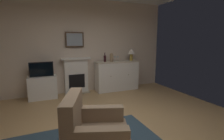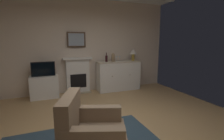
{
  "view_description": "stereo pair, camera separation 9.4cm",
  "coord_description": "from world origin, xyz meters",
  "px_view_note": "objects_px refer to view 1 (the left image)",
  "views": [
    {
      "loc": [
        -1.22,
        -2.5,
        1.6
      ],
      "look_at": [
        0.13,
        0.69,
        1.0
      ],
      "focal_mm": 27.03,
      "sensor_mm": 36.0,
      "label": 1
    },
    {
      "loc": [
        -1.13,
        -2.54,
        1.6
      ],
      "look_at": [
        0.13,
        0.69,
        1.0
      ],
      "focal_mm": 27.03,
      "sensor_mm": 36.0,
      "label": 2
    }
  ],
  "objects_px": {
    "fireplace_unit": "(76,76)",
    "wine_bottle": "(105,58)",
    "framed_picture": "(75,40)",
    "wine_glass_left": "(115,58)",
    "wine_glass_center": "(118,57)",
    "armchair": "(94,134)",
    "table_lamp": "(131,52)",
    "tv_cabinet": "(43,87)",
    "vase_decorative": "(112,57)",
    "sideboard_cabinet": "(117,76)",
    "tv_set": "(41,69)"
  },
  "relations": [
    {
      "from": "vase_decorative",
      "to": "wine_glass_left",
      "type": "bearing_deg",
      "value": 14.99
    },
    {
      "from": "table_lamp",
      "to": "armchair",
      "type": "relative_size",
      "value": 0.39
    },
    {
      "from": "framed_picture",
      "to": "wine_glass_left",
      "type": "height_order",
      "value": "framed_picture"
    },
    {
      "from": "table_lamp",
      "to": "vase_decorative",
      "type": "bearing_deg",
      "value": -176.12
    },
    {
      "from": "table_lamp",
      "to": "wine_bottle",
      "type": "bearing_deg",
      "value": -179.65
    },
    {
      "from": "table_lamp",
      "to": "tv_cabinet",
      "type": "height_order",
      "value": "table_lamp"
    },
    {
      "from": "wine_bottle",
      "to": "tv_cabinet",
      "type": "relative_size",
      "value": 0.39
    },
    {
      "from": "wine_glass_center",
      "to": "armchair",
      "type": "bearing_deg",
      "value": -120.12
    },
    {
      "from": "fireplace_unit",
      "to": "vase_decorative",
      "type": "bearing_deg",
      "value": -11.81
    },
    {
      "from": "framed_picture",
      "to": "vase_decorative",
      "type": "relative_size",
      "value": 1.96
    },
    {
      "from": "tv_set",
      "to": "armchair",
      "type": "relative_size",
      "value": 0.61
    },
    {
      "from": "fireplace_unit",
      "to": "wine_bottle",
      "type": "distance_m",
      "value": 1.03
    },
    {
      "from": "wine_glass_center",
      "to": "armchair",
      "type": "distance_m",
      "value": 3.5
    },
    {
      "from": "framed_picture",
      "to": "armchair",
      "type": "distance_m",
      "value": 3.45
    },
    {
      "from": "tv_cabinet",
      "to": "sideboard_cabinet",
      "type": "bearing_deg",
      "value": -0.38
    },
    {
      "from": "tv_cabinet",
      "to": "tv_set",
      "type": "bearing_deg",
      "value": -90.0
    },
    {
      "from": "fireplace_unit",
      "to": "wine_glass_center",
      "type": "bearing_deg",
      "value": -7.27
    },
    {
      "from": "sideboard_cabinet",
      "to": "wine_glass_left",
      "type": "distance_m",
      "value": 0.6
    },
    {
      "from": "table_lamp",
      "to": "tv_set",
      "type": "bearing_deg",
      "value": -179.83
    },
    {
      "from": "fireplace_unit",
      "to": "tv_cabinet",
      "type": "distance_m",
      "value": 1.02
    },
    {
      "from": "sideboard_cabinet",
      "to": "vase_decorative",
      "type": "bearing_deg",
      "value": -166.52
    },
    {
      "from": "vase_decorative",
      "to": "tv_set",
      "type": "distance_m",
      "value": 2.08
    },
    {
      "from": "table_lamp",
      "to": "tv_cabinet",
      "type": "bearing_deg",
      "value": 179.69
    },
    {
      "from": "fireplace_unit",
      "to": "sideboard_cabinet",
      "type": "relative_size",
      "value": 0.77
    },
    {
      "from": "vase_decorative",
      "to": "framed_picture",
      "type": "bearing_deg",
      "value": 165.92
    },
    {
      "from": "armchair",
      "to": "wine_glass_center",
      "type": "bearing_deg",
      "value": 59.88
    },
    {
      "from": "wine_bottle",
      "to": "tv_cabinet",
      "type": "distance_m",
      "value": 2.0
    },
    {
      "from": "sideboard_cabinet",
      "to": "tv_set",
      "type": "bearing_deg",
      "value": -179.79
    },
    {
      "from": "wine_glass_left",
      "to": "wine_bottle",
      "type": "bearing_deg",
      "value": 178.83
    },
    {
      "from": "vase_decorative",
      "to": "armchair",
      "type": "bearing_deg",
      "value": -116.84
    },
    {
      "from": "table_lamp",
      "to": "wine_bottle",
      "type": "xyz_separation_m",
      "value": [
        -0.95,
        -0.01,
        -0.17
      ]
    },
    {
      "from": "vase_decorative",
      "to": "table_lamp",
      "type": "bearing_deg",
      "value": 3.88
    },
    {
      "from": "wine_glass_left",
      "to": "armchair",
      "type": "height_order",
      "value": "wine_glass_left"
    },
    {
      "from": "wine_glass_left",
      "to": "wine_glass_center",
      "type": "xyz_separation_m",
      "value": [
        0.11,
        0.02,
        0.0
      ]
    },
    {
      "from": "framed_picture",
      "to": "wine_glass_center",
      "type": "height_order",
      "value": "framed_picture"
    },
    {
      "from": "tv_set",
      "to": "tv_cabinet",
      "type": "bearing_deg",
      "value": 90.0
    },
    {
      "from": "fireplace_unit",
      "to": "armchair",
      "type": "height_order",
      "value": "fireplace_unit"
    },
    {
      "from": "wine_bottle",
      "to": "tv_set",
      "type": "distance_m",
      "value": 1.87
    },
    {
      "from": "fireplace_unit",
      "to": "tv_set",
      "type": "xyz_separation_m",
      "value": [
        -0.98,
        -0.19,
        0.29
      ]
    },
    {
      "from": "vase_decorative",
      "to": "tv_set",
      "type": "xyz_separation_m",
      "value": [
        -2.06,
        0.04,
        -0.26
      ]
    },
    {
      "from": "vase_decorative",
      "to": "armchair",
      "type": "relative_size",
      "value": 0.28
    },
    {
      "from": "framed_picture",
      "to": "tv_set",
      "type": "height_order",
      "value": "framed_picture"
    },
    {
      "from": "framed_picture",
      "to": "tv_cabinet",
      "type": "height_order",
      "value": "framed_picture"
    },
    {
      "from": "tv_cabinet",
      "to": "wine_glass_left",
      "type": "bearing_deg",
      "value": -0.72
    },
    {
      "from": "sideboard_cabinet",
      "to": "wine_glass_center",
      "type": "bearing_deg",
      "value": 9.77
    },
    {
      "from": "wine_glass_left",
      "to": "tv_cabinet",
      "type": "bearing_deg",
      "value": 179.28
    },
    {
      "from": "wine_glass_left",
      "to": "framed_picture",
      "type": "bearing_deg",
      "value": 169.13
    },
    {
      "from": "wine_bottle",
      "to": "armchair",
      "type": "distance_m",
      "value": 3.29
    },
    {
      "from": "table_lamp",
      "to": "wine_glass_center",
      "type": "xyz_separation_m",
      "value": [
        -0.49,
        0.01,
        -0.16
      ]
    },
    {
      "from": "fireplace_unit",
      "to": "sideboard_cabinet",
      "type": "distance_m",
      "value": 1.31
    }
  ]
}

